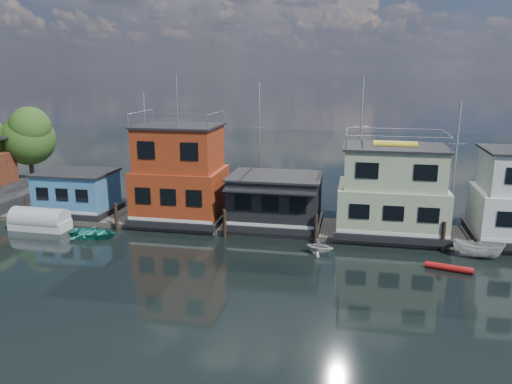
% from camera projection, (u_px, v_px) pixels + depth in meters
% --- Properties ---
extents(ground, '(160.00, 160.00, 0.00)m').
position_uv_depth(ground, '(251.00, 292.00, 29.06)').
color(ground, black).
rests_on(ground, ground).
extents(dock, '(48.00, 5.00, 0.40)m').
position_uv_depth(dock, '(281.00, 227.00, 40.44)').
color(dock, '#595147').
rests_on(dock, ground).
extents(houseboat_blue, '(6.40, 4.90, 3.66)m').
position_uv_depth(houseboat_blue, '(77.00, 192.00, 43.39)').
color(houseboat_blue, black).
rests_on(houseboat_blue, dock).
extents(houseboat_red, '(7.40, 5.90, 11.86)m').
position_uv_depth(houseboat_red, '(180.00, 175.00, 41.13)').
color(houseboat_red, black).
rests_on(houseboat_red, dock).
extents(houseboat_dark, '(7.40, 6.10, 4.06)m').
position_uv_depth(houseboat_dark, '(275.00, 200.00, 39.99)').
color(houseboat_dark, black).
rests_on(houseboat_dark, dock).
extents(houseboat_green, '(8.40, 5.90, 7.03)m').
position_uv_depth(houseboat_green, '(392.00, 192.00, 38.02)').
color(houseboat_green, black).
rests_on(houseboat_green, dock).
extents(pilings, '(42.28, 0.28, 2.20)m').
position_uv_depth(pilings, '(272.00, 226.00, 37.62)').
color(pilings, '#2D2116').
rests_on(pilings, ground).
extents(background_masts, '(36.40, 0.16, 12.00)m').
position_uv_depth(background_masts, '(345.00, 152.00, 43.96)').
color(background_masts, silver).
rests_on(background_masts, ground).
extents(tarp_runabout, '(4.80, 2.04, 1.92)m').
position_uv_depth(tarp_runabout, '(40.00, 221.00, 40.27)').
color(tarp_runabout, silver).
rests_on(tarp_runabout, ground).
extents(dinghy_teal, '(3.71, 2.66, 0.76)m').
position_uv_depth(dinghy_teal, '(93.00, 233.00, 38.33)').
color(dinghy_teal, '#248676').
rests_on(dinghy_teal, ground).
extents(motorboat, '(3.52, 1.94, 1.29)m').
position_uv_depth(motorboat, '(478.00, 249.00, 34.13)').
color(motorboat, beige).
rests_on(motorboat, ground).
extents(dinghy_white, '(2.36, 2.13, 1.10)m').
position_uv_depth(dinghy_white, '(319.00, 246.00, 34.96)').
color(dinghy_white, beige).
rests_on(dinghy_white, ground).
extents(red_kayak, '(2.95, 1.15, 0.43)m').
position_uv_depth(red_kayak, '(449.00, 268.00, 32.04)').
color(red_kayak, '#B31613').
rests_on(red_kayak, ground).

